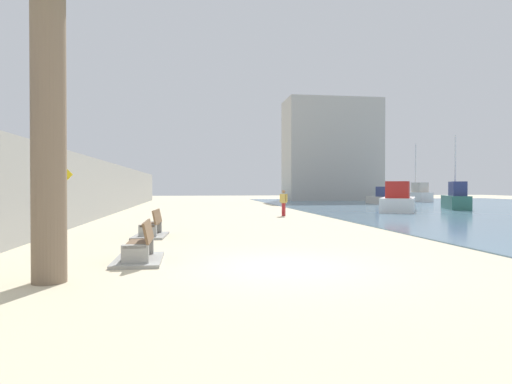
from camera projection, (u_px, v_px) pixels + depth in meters
ground_plane at (224, 215)px, 27.85m from camera, size 120.00×120.00×0.00m
seawall at (99, 189)px, 26.76m from camera, size 0.80×64.00×3.33m
palm_tree at (48, 18)px, 8.33m from camera, size 2.60×2.59×7.09m
bench_near at (140, 252)px, 10.73m from camera, size 1.12×2.11×0.98m
bench_far at (152, 230)px, 16.02m from camera, size 1.22×2.16×0.98m
person_walking at (284, 201)px, 27.26m from camera, size 0.43×0.37×1.60m
boat_far_right at (383, 198)px, 44.82m from camera, size 1.63×4.94×1.76m
boat_outer at (456, 199)px, 34.83m from camera, size 2.94×4.73×5.83m
boat_distant at (398, 200)px, 31.97m from camera, size 5.01×6.73×2.12m
boat_mid_bay at (417, 194)px, 52.14m from camera, size 1.71×4.63×6.82m
pedestrian_sign at (61, 190)px, 16.79m from camera, size 0.85×0.08×2.68m
harbor_building at (331, 150)px, 57.77m from camera, size 12.00×6.00×12.97m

